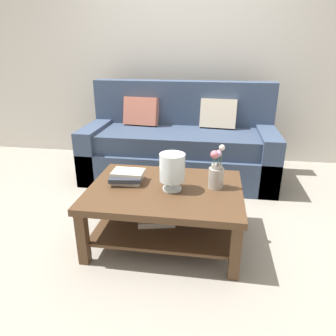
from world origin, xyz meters
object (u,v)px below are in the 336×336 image
Objects in this scene: book_stack_main at (127,177)px; flower_pitcher at (216,173)px; couch at (179,146)px; glass_hurricane_vase at (172,168)px; coffee_table at (165,202)px.

flower_pitcher reaches higher than book_stack_main.
glass_hurricane_vase is (0.10, -1.34, 0.25)m from couch.
couch is at bearing 91.76° from coffee_table.
book_stack_main is at bearing 168.33° from coffee_table.
couch is 6.26× the size of flower_pitcher.
couch is 1.32m from coffee_table.
glass_hurricane_vase reaches higher than book_stack_main.
flower_pitcher is at bearing 14.25° from glass_hurricane_vase.
coffee_table is 0.30m from glass_hurricane_vase.
coffee_table is at bearing -170.93° from flower_pitcher.
couch reaches higher than glass_hurricane_vase.
glass_hurricane_vase is at bearing -18.36° from coffee_table.
book_stack_main is at bearing 179.77° from flower_pitcher.
couch is 1.85× the size of coffee_table.
glass_hurricane_vase is at bearing -12.81° from book_stack_main.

